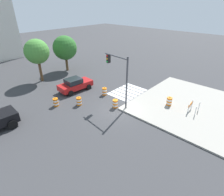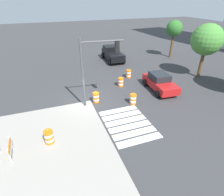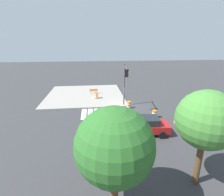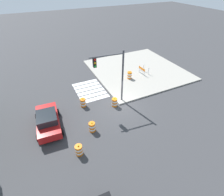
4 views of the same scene
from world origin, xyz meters
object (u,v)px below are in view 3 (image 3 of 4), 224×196
object	(u,v)px
traffic_barrel_median_near	(177,120)
traffic_barrel_on_sidewalk	(96,95)
traffic_barrel_median_far	(129,105)
traffic_barrel_near_corner	(122,114)
street_tree_streetside_far	(206,120)
street_tree_streetside_near	(115,146)
sports_car	(146,126)
traffic_barrel_crosswalk_end	(154,114)
construction_barricade	(94,91)
traffic_light_pole	(125,79)

from	to	relation	value
traffic_barrel_median_near	traffic_barrel_on_sidewalk	xyz separation A→B (m)	(8.19, -9.18, 0.15)
traffic_barrel_median_far	traffic_barrel_median_near	bearing A→B (deg)	129.24
traffic_barrel_near_corner	traffic_barrel_on_sidewalk	distance (m)	7.61
street_tree_streetside_far	street_tree_streetside_near	bearing A→B (deg)	11.83
sports_car	traffic_barrel_on_sidewalk	size ratio (longest dim) A/B	4.34
traffic_barrel_crosswalk_end	traffic_barrel_median_near	distance (m)	2.51
street_tree_streetside_near	traffic_barrel_near_corner	bearing A→B (deg)	-101.89
construction_barricade	traffic_barrel_crosswalk_end	bearing A→B (deg)	124.79
traffic_barrel_crosswalk_end	traffic_barrel_median_far	distance (m)	4.00
street_tree_streetside_near	traffic_light_pole	bearing A→B (deg)	-102.64
traffic_barrel_near_corner	street_tree_streetside_near	bearing A→B (deg)	78.11
traffic_barrel_median_far	street_tree_streetside_near	distance (m)	14.59
traffic_barrel_crosswalk_end	street_tree_streetside_far	size ratio (longest dim) A/B	0.17
traffic_barrel_crosswalk_end	traffic_barrel_median_far	size ratio (longest dim) A/B	1.00
traffic_barrel_near_corner	construction_barricade	bearing A→B (deg)	-71.59
traffic_barrel_near_corner	traffic_barrel_crosswalk_end	distance (m)	3.65
sports_car	traffic_barrel_on_sidewalk	bearing A→B (deg)	-68.16
traffic_barrel_median_near	street_tree_streetside_near	xyz separation A→B (m)	(7.74, 8.74, 3.20)
traffic_barrel_median_far	street_tree_streetside_far	distance (m)	13.30
traffic_barrel_near_corner	traffic_barrel_on_sidewalk	world-z (taller)	traffic_barrel_on_sidewalk
traffic_barrel_median_near	traffic_barrel_on_sidewalk	distance (m)	12.31
construction_barricade	sports_car	bearing A→B (deg)	109.81
sports_car	street_tree_streetside_far	size ratio (longest dim) A/B	0.76
traffic_barrel_crosswalk_end	traffic_barrel_median_far	xyz separation A→B (m)	(2.28, -3.29, 0.00)
traffic_barrel_median_far	sports_car	bearing A→B (deg)	91.88
traffic_barrel_median_near	construction_barricade	world-z (taller)	construction_barricade
street_tree_streetside_near	street_tree_streetside_far	world-z (taller)	street_tree_streetside_far
traffic_barrel_on_sidewalk	street_tree_streetside_near	xyz separation A→B (m)	(-0.46, 17.93, 3.05)
traffic_barrel_median_near	construction_barricade	xyz separation A→B (m)	(8.57, -11.44, 0.27)
sports_car	traffic_barrel_median_near	xyz separation A→B (m)	(-3.88, -1.58, -0.36)
traffic_barrel_near_corner	traffic_barrel_median_near	distance (m)	5.84
sports_car	traffic_barrel_near_corner	distance (m)	4.00
traffic_light_pole	street_tree_streetside_near	size ratio (longest dim) A/B	0.99
construction_barricade	traffic_barrel_median_near	bearing A→B (deg)	126.84
traffic_barrel_crosswalk_end	construction_barricade	xyz separation A→B (m)	(6.75, -9.72, 0.27)
traffic_barrel_on_sidewalk	street_tree_streetside_near	bearing A→B (deg)	91.46
traffic_barrel_near_corner	street_tree_streetside_near	size ratio (longest dim) A/B	0.18
traffic_barrel_median_far	traffic_light_pole	bearing A→B (deg)	5.62
traffic_barrel_on_sidewalk	construction_barricade	xyz separation A→B (m)	(0.38, -2.26, 0.12)
traffic_barrel_median_far	traffic_light_pole	world-z (taller)	traffic_light_pole
street_tree_streetside_near	street_tree_streetside_far	size ratio (longest dim) A/B	0.95
sports_car	traffic_barrel_crosswalk_end	xyz separation A→B (m)	(-2.06, -3.31, -0.36)
traffic_light_pole	street_tree_streetside_far	bearing A→B (deg)	99.25
construction_barricade	street_tree_streetside_near	size ratio (longest dim) A/B	0.24
traffic_barrel_near_corner	traffic_barrel_median_near	xyz separation A→B (m)	(-5.46, 2.08, 0.00)
traffic_barrel_median_near	street_tree_streetside_near	distance (m)	12.11
street_tree_streetside_far	sports_car	bearing A→B (deg)	-78.17
sports_car	traffic_barrel_median_far	bearing A→B (deg)	-88.12
traffic_barrel_near_corner	street_tree_streetside_near	distance (m)	11.52
sports_car	traffic_barrel_median_far	distance (m)	6.61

